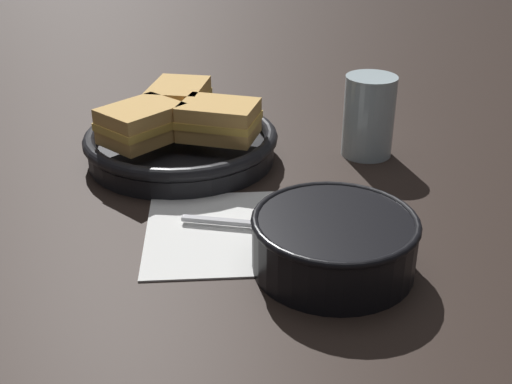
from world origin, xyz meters
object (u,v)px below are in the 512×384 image
object	(u,v)px
soup_bowl	(329,239)
sandwich_far_left	(174,100)
sandwich_near_right	(214,120)
drinking_glass	(364,116)
spoon	(271,226)
skillet	(177,145)
sandwich_near_left	(137,124)

from	to	relation	value
soup_bowl	sandwich_far_left	size ratio (longest dim) A/B	1.49
soup_bowl	sandwich_far_left	xyz separation A→B (m)	(-0.18, 0.32, 0.03)
sandwich_near_right	drinking_glass	size ratio (longest dim) A/B	1.03
spoon	skillet	world-z (taller)	skillet
drinking_glass	skillet	bearing A→B (deg)	-175.88
sandwich_near_right	skillet	bearing A→B (deg)	157.45
soup_bowl	skillet	bearing A→B (deg)	123.61
drinking_glass	spoon	bearing A→B (deg)	-121.46
spoon	sandwich_near_right	world-z (taller)	sandwich_near_right
sandwich_near_left	sandwich_near_right	distance (m)	0.10
skillet	sandwich_near_right	world-z (taller)	sandwich_near_right
soup_bowl	spoon	world-z (taller)	soup_bowl
soup_bowl	sandwich_near_right	size ratio (longest dim) A/B	1.43
soup_bowl	drinking_glass	distance (m)	0.30
spoon	drinking_glass	bearing A→B (deg)	68.53
soup_bowl	sandwich_near_right	world-z (taller)	sandwich_near_right
spoon	skillet	bearing A→B (deg)	131.72
soup_bowl	drinking_glass	world-z (taller)	drinking_glass
spoon	sandwich_near_right	size ratio (longest dim) A/B	1.31
soup_bowl	drinking_glass	xyz separation A→B (m)	(0.08, 0.28, 0.02)
skillet	sandwich_near_left	world-z (taller)	sandwich_near_left
drinking_glass	sandwich_near_left	bearing A→B (deg)	-169.95
soup_bowl	sandwich_near_right	xyz separation A→B (m)	(-0.12, 0.24, 0.03)
skillet	sandwich_near_right	distance (m)	0.07
sandwich_near_right	spoon	bearing A→B (deg)	-68.47
sandwich_near_left	drinking_glass	size ratio (longest dim) A/B	1.11
spoon	sandwich_far_left	size ratio (longest dim) A/B	1.37
drinking_glass	soup_bowl	bearing A→B (deg)	-105.06
spoon	drinking_glass	distance (m)	0.26
skillet	sandwich_near_right	xyz separation A→B (m)	(0.05, -0.02, 0.04)
sandwich_far_left	skillet	bearing A→B (deg)	-82.55
soup_bowl	sandwich_far_left	world-z (taller)	sandwich_far_left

